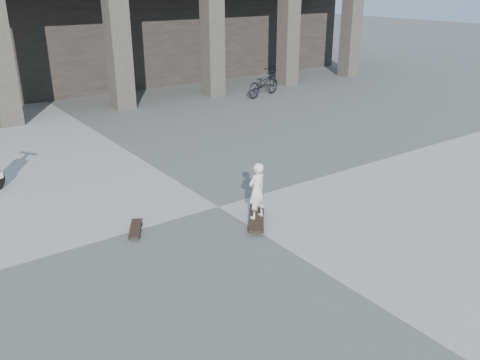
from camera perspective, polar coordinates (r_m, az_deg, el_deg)
ground at (r=9.60m, az=-2.45°, el=-3.02°), size 90.00×90.00×0.00m
colonnade at (r=21.65m, az=-24.00°, el=17.26°), size 28.00×8.82×6.00m
longboard at (r=8.94m, az=1.87°, el=-4.32°), size 0.87×1.01×0.11m
skateboard_spare at (r=8.81m, az=-11.67°, el=-5.38°), size 0.50×0.71×0.08m
child at (r=8.73m, az=1.91°, el=-1.20°), size 0.40×0.30×1.01m
bicycle at (r=18.94m, az=2.64°, el=10.79°), size 1.88×1.11×0.93m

